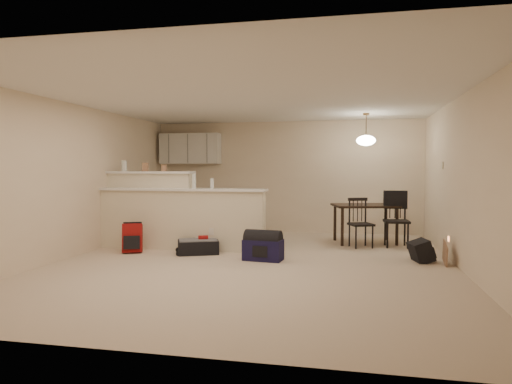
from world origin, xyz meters
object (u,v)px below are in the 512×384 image
(dining_table, at_px, (365,209))
(dining_chair_far, at_px, (396,220))
(black_daypack, at_px, (421,251))
(pendant_lamp, at_px, (366,140))
(dining_chair_near, at_px, (361,223))
(navy_duffel, at_px, (263,250))
(suitcase, at_px, (198,247))
(red_backpack, at_px, (132,238))

(dining_table, bearing_deg, dining_chair_far, -47.70)
(dining_table, relative_size, black_daypack, 3.67)
(pendant_lamp, relative_size, dining_chair_far, 0.61)
(dining_chair_near, distance_m, navy_duffel, 2.16)
(dining_chair_near, bearing_deg, suitcase, -179.14)
(pendant_lamp, bearing_deg, dining_table, 45.00)
(pendant_lamp, height_order, navy_duffel, pendant_lamp)
(suitcase, height_order, navy_duffel, navy_duffel)
(red_backpack, bearing_deg, navy_duffel, -26.26)
(dining_chair_near, distance_m, suitcase, 2.98)
(dining_chair_far, xyz_separation_m, black_daypack, (0.24, -1.30, -0.34))
(pendant_lamp, distance_m, dining_chair_far, 1.63)
(dining_table, bearing_deg, pendant_lamp, -149.17)
(suitcase, distance_m, red_backpack, 1.16)
(pendant_lamp, xyz_separation_m, navy_duffel, (-1.62, -2.04, -1.83))
(dining_chair_near, bearing_deg, black_daypack, -74.71)
(pendant_lamp, xyz_separation_m, black_daypack, (0.79, -1.67, -1.83))
(pendant_lamp, distance_m, black_daypack, 2.60)
(pendant_lamp, height_order, suitcase, pendant_lamp)
(suitcase, relative_size, red_backpack, 1.37)
(suitcase, relative_size, black_daypack, 1.82)
(dining_chair_near, xyz_separation_m, navy_duffel, (-1.53, -1.50, -0.29))
(dining_chair_far, xyz_separation_m, suitcase, (-3.35, -1.36, -0.39))
(red_backpack, bearing_deg, pendant_lamp, 3.57)
(dining_table, distance_m, red_backpack, 4.38)
(black_daypack, bearing_deg, dining_chair_far, -2.42)
(dining_chair_far, bearing_deg, suitcase, -161.08)
(dining_table, distance_m, suitcase, 3.34)
(suitcase, xyz_separation_m, black_daypack, (3.60, 0.06, 0.05))
(dining_chair_far, distance_m, black_daypack, 1.37)
(suitcase, height_order, red_backpack, red_backpack)
(dining_chair_far, bearing_deg, pendant_lamp, 143.33)
(dining_chair_near, bearing_deg, dining_chair_far, -7.44)
(dining_table, relative_size, red_backpack, 2.76)
(dining_chair_near, xyz_separation_m, black_daypack, (0.88, -1.13, -0.29))
(pendant_lamp, bearing_deg, dining_chair_far, -33.54)
(dining_chair_far, relative_size, suitcase, 1.50)
(navy_duffel, height_order, black_daypack, navy_duffel)
(pendant_lamp, height_order, black_daypack, pendant_lamp)
(suitcase, bearing_deg, dining_chair_near, 1.04)
(dining_table, height_order, black_daypack, dining_table)
(dining_chair_near, relative_size, dining_chair_far, 0.89)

